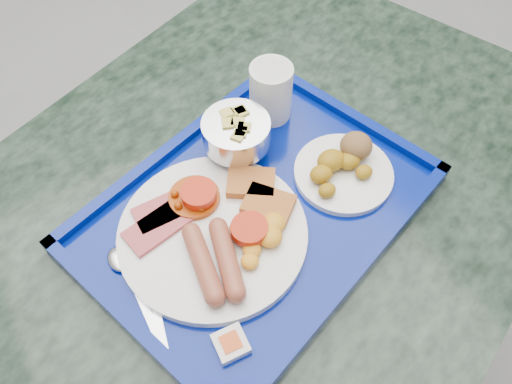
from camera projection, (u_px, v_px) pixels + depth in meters
floor at (220, 150)px, 1.80m from camera, size 6.00×6.00×0.00m
table at (243, 262)px, 0.93m from camera, size 1.42×1.20×0.75m
tray at (256, 210)px, 0.75m from camera, size 0.59×0.51×0.03m
main_plate at (218, 230)px, 0.71m from camera, size 0.27×0.27×0.04m
bread_plate at (344, 166)px, 0.77m from camera, size 0.15×0.15×0.05m
fruit_bowl at (236, 133)px, 0.77m from camera, size 0.11×0.11×0.07m
juice_cup at (271, 90)px, 0.81m from camera, size 0.07×0.07×0.10m
spoon at (128, 271)px, 0.68m from camera, size 0.06×0.17×0.01m
knife at (147, 311)px, 0.65m from camera, size 0.01×0.16×0.00m
jam_packet at (231, 344)px, 0.62m from camera, size 0.04×0.04×0.02m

